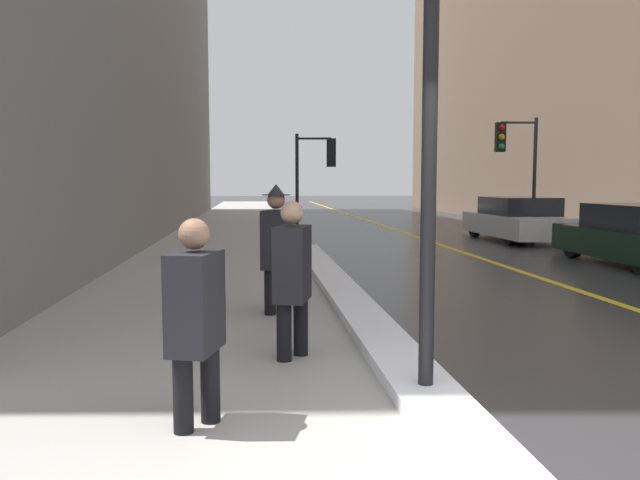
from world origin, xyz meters
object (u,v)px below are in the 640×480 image
Objects in this scene: traffic_light_near at (319,163)px; pedestrian_in_glasses at (292,272)px; pedestrian_in_fedora at (277,244)px; parked_car_white at (517,220)px; traffic_light_far at (514,151)px; pedestrian_nearside at (196,313)px.

traffic_light_near is 2.12× the size of pedestrian_in_glasses.
pedestrian_in_fedora is 0.38× the size of parked_car_white.
pedestrian_in_fedora is (-7.71, -10.54, -1.76)m from traffic_light_far.
traffic_light_near reaches higher than pedestrian_in_glasses.
parked_car_white is at bearing 163.00° from pedestrian_in_glasses.
pedestrian_nearside is 15.95m from parked_car_white.
parked_car_white is at bearing 163.83° from pedestrian_nearside.
pedestrian_in_fedora is 12.40m from parked_car_white.
parked_car_white is at bearing -11.82° from traffic_light_near.
pedestrian_in_fedora is at bearing -162.95° from pedestrian_in_glasses.
traffic_light_near is 0.88× the size of traffic_light_far.
traffic_light_near is 6.07m from traffic_light_far.
traffic_light_far reaches higher than traffic_light_near.
traffic_light_near reaches higher than pedestrian_in_fedora.
traffic_light_far is (5.91, -1.33, 0.33)m from traffic_light_near.
pedestrian_in_fedora reaches higher than pedestrian_in_glasses.
traffic_light_near is 15.96m from pedestrian_nearside.
traffic_light_far is at bearing 164.01° from pedestrian_in_glasses.
traffic_light_far reaches higher than pedestrian_in_fedora.
traffic_light_far is 2.40× the size of pedestrian_in_glasses.
pedestrian_nearside is 3.88m from pedestrian_in_fedora.
pedestrian_in_fedora is at bearing 142.50° from parked_car_white.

